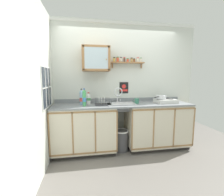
{
  "coord_description": "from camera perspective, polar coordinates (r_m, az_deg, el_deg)",
  "views": [
    {
      "loc": [
        -0.75,
        -2.67,
        1.5
      ],
      "look_at": [
        -0.21,
        0.5,
        1.07
      ],
      "focal_mm": 25.12,
      "sensor_mm": 36.0,
      "label": 1
    }
  ],
  "objects": [
    {
      "name": "floor",
      "position": [
        3.15,
        5.65,
        -20.88
      ],
      "size": [
        5.8,
        5.8,
        0.0
      ],
      "primitive_type": "plane",
      "color": "slate",
      "rests_on": "ground"
    },
    {
      "name": "side_wall_left",
      "position": [
        2.51,
        -25.41,
        3.14
      ],
      "size": [
        0.05,
        3.49,
        2.67
      ],
      "primitive_type": "cube",
      "color": "silver",
      "rests_on": "ground"
    },
    {
      "name": "countertop",
      "position": [
        3.18,
        4.11,
        -2.43
      ],
      "size": [
        2.76,
        0.66,
        0.03
      ],
      "primitive_type": "cube",
      "color": "gray",
      "rests_on": "lower_cabinet_run"
    },
    {
      "name": "saucepan",
      "position": [
        3.45,
        17.28,
        0.36
      ],
      "size": [
        0.33,
        0.3,
        0.08
      ],
      "color": "silver",
      "rests_on": "hot_plate_stove"
    },
    {
      "name": "spice_shelf",
      "position": [
        3.42,
        5.72,
        13.05
      ],
      "size": [
        0.7,
        0.14,
        0.23
      ],
      "color": "#996B42"
    },
    {
      "name": "back_wall",
      "position": [
        3.46,
        2.84,
        5.05
      ],
      "size": [
        3.4,
        0.07,
        2.67
      ],
      "color": "silver",
      "rests_on": "ground"
    },
    {
      "name": "backsplash",
      "position": [
        3.46,
        2.92,
        -0.67
      ],
      "size": [
        2.76,
        0.02,
        0.08
      ],
      "primitive_type": "cube",
      "color": "gray",
      "rests_on": "countertop"
    },
    {
      "name": "sink",
      "position": [
        3.2,
        3.09,
        -2.48
      ],
      "size": [
        0.57,
        0.42,
        0.46
      ],
      "color": "silver",
      "rests_on": "countertop"
    },
    {
      "name": "bottle_water_blue_1",
      "position": [
        3.1,
        -11.0,
        0.09
      ],
      "size": [
        0.08,
        0.08,
        0.31
      ],
      "color": "#8CB7E0",
      "rests_on": "countertop"
    },
    {
      "name": "lower_cabinet_run_right",
      "position": [
        3.54,
        15.93,
        -9.62
      ],
      "size": [
        1.31,
        0.64,
        0.93
      ],
      "color": "black",
      "rests_on": "ground"
    },
    {
      "name": "bottle_soda_green_2",
      "position": [
        2.97,
        -10.05,
        -0.03
      ],
      "size": [
        0.07,
        0.07,
        0.33
      ],
      "color": "#4CB266",
      "rests_on": "countertop"
    },
    {
      "name": "warning_sign",
      "position": [
        3.46,
        4.34,
        3.71
      ],
      "size": [
        0.2,
        0.01,
        0.25
      ],
      "color": "black"
    },
    {
      "name": "trash_bin",
      "position": [
        3.32,
        3.38,
        -14.95
      ],
      "size": [
        0.31,
        0.31,
        0.43
      ],
      "color": "#4C4C51",
      "rests_on": "ground"
    },
    {
      "name": "mug",
      "position": [
        3.25,
        8.98,
        -1.02
      ],
      "size": [
        0.13,
        0.09,
        0.11
      ],
      "color": "#337259",
      "rests_on": "countertop"
    },
    {
      "name": "hot_plate_stove",
      "position": [
        3.49,
        18.91,
        -1.01
      ],
      "size": [
        0.42,
        0.33,
        0.08
      ],
      "color": "silver",
      "rests_on": "countertop"
    },
    {
      "name": "wall_cabinet",
      "position": [
        3.22,
        -5.93,
        13.96
      ],
      "size": [
        0.54,
        0.35,
        0.49
      ],
      "color": "#996B42"
    },
    {
      "name": "bottle_opaque_white_0",
      "position": [
        3.19,
        -8.53,
        -0.24
      ],
      "size": [
        0.08,
        0.08,
        0.24
      ],
      "color": "white",
      "rests_on": "countertop"
    },
    {
      "name": "lower_cabinet_run",
      "position": [
        3.21,
        -10.03,
        -11.23
      ],
      "size": [
        1.22,
        0.64,
        0.93
      ],
      "color": "black",
      "rests_on": "ground"
    },
    {
      "name": "dish_rack",
      "position": [
        3.08,
        -3.46,
        -1.74
      ],
      "size": [
        0.32,
        0.25,
        0.16
      ],
      "color": "#333338",
      "rests_on": "countertop"
    },
    {
      "name": "window",
      "position": [
        2.86,
        -22.82,
        3.56
      ],
      "size": [
        0.03,
        0.59,
        0.7
      ],
      "color": "#262D38"
    }
  ]
}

